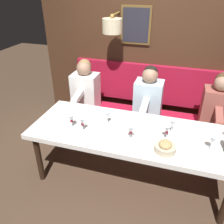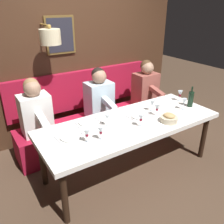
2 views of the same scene
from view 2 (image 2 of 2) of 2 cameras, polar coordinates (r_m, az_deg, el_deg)
The scene contains 21 objects.
ground_plane at distance 3.41m, azimuth 4.13°, elevation -13.48°, with size 12.00×12.00×0.00m, color #4C3828.
dining_table at distance 3.03m, azimuth 4.52°, elevation -3.45°, with size 0.90×2.35×0.74m.
banquette_bench at distance 3.90m, azimuth -3.58°, elevation -4.02°, with size 0.52×2.55×0.45m, color maroon.
back_wall_panel at distance 3.99m, azimuth -8.33°, elevation 13.96°, with size 0.59×3.75×2.90m.
diner_nearest at distance 4.19m, azimuth 8.18°, elevation 6.65°, with size 0.60×0.40×0.79m.
diner_near at distance 3.67m, azimuth -3.12°, elevation 4.21°, with size 0.60×0.40×0.79m.
diner_middle at distance 3.33m, azimuth -18.15°, elevation 0.71°, with size 0.60×0.40×0.79m.
place_setting_0 at distance 2.98m, azimuth -5.80°, elevation -2.49°, with size 0.24×0.33×0.01m.
place_setting_1 at distance 3.15m, azimuth 6.73°, elevation -0.94°, with size 0.24×0.32×0.01m.
place_setting_2 at distance 3.56m, azimuth 12.41°, elevation 1.77°, with size 0.24×0.32×0.01m.
place_setting_3 at distance 2.70m, azimuth -10.02°, elevation -5.93°, with size 0.24×0.32×0.01m.
wine_glass_0 at distance 3.44m, azimuth 17.07°, elevation 2.39°, with size 0.07×0.07×0.16m.
wine_glass_1 at distance 2.85m, azimuth 7.03°, elevation -1.43°, with size 0.07×0.07×0.16m.
wine_glass_2 at distance 2.52m, azimuth -6.13°, elevation -5.12°, with size 0.07×0.07×0.16m.
wine_glass_3 at distance 3.16m, azimuth 10.86°, elevation 1.04°, with size 0.07×0.07×0.16m.
wine_glass_4 at distance 2.56m, azimuth -2.75°, elevation -4.52°, with size 0.07×0.07×0.16m.
wine_glass_5 at distance 3.74m, azimuth 16.15°, elevation 4.27°, with size 0.07×0.07×0.16m.
wine_glass_6 at distance 2.84m, azimuth -1.14°, elevation -1.36°, with size 0.07×0.07×0.16m.
wine_glass_7 at distance 3.29m, azimuth 9.72°, elevation 2.11°, with size 0.07×0.07×0.16m.
wine_bottle at distance 3.58m, azimuth 18.53°, elevation 3.03°, with size 0.08×0.08×0.30m.
bread_bowl at distance 3.06m, azimuth 13.62°, elevation -1.46°, with size 0.22×0.22×0.12m.
Camera 2 is at (-2.11, 1.64, 2.12)m, focal length 37.76 mm.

